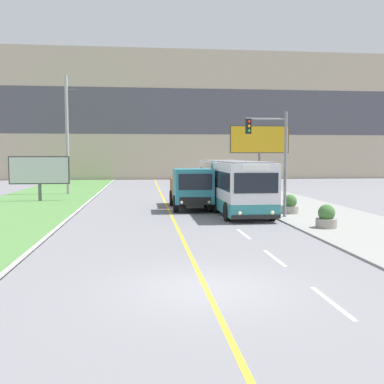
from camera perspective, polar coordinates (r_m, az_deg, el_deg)
ground_plane at (r=11.78m, az=1.81°, el=-12.16°), size 300.00×300.00×0.00m
lane_marking_centre at (r=13.63m, az=2.18°, el=-9.82°), size 2.88×140.00×0.01m
apartment_block_background at (r=68.83m, az=-4.95°, el=9.50°), size 80.00×8.04×18.54m
city_bus at (r=28.36m, az=5.06°, el=0.91°), size 2.69×12.47×3.09m
dump_truck at (r=28.11m, az=-0.05°, el=0.38°), size 2.42×6.45×2.61m
utility_pole_far at (r=41.24m, az=-15.58°, el=7.02°), size 1.80×0.28×10.38m
traffic_light_mast at (r=24.59m, az=10.34°, el=5.19°), size 2.28×0.32×5.76m
billboard_large at (r=48.78m, az=8.57°, el=6.43°), size 6.40×0.24×6.61m
billboard_small at (r=35.41m, az=-18.82°, el=2.54°), size 4.41×0.24×3.37m
planter_round_near at (r=21.69m, az=16.70°, el=-3.12°), size 0.97×0.97×1.08m
planter_round_second at (r=26.53m, az=12.33°, el=-1.64°), size 0.99×0.99×1.09m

